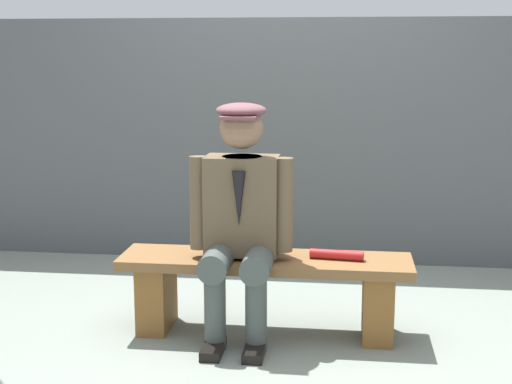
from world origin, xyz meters
TOP-DOWN VIEW (x-y plane):
  - ground_plane at (0.00, 0.00)m, footprint 30.00×30.00m
  - bench at (0.00, 0.00)m, footprint 1.55×0.38m
  - seated_man at (0.12, 0.06)m, footprint 0.55×0.54m
  - rolled_magazine at (-0.38, -0.00)m, footprint 0.28×0.08m
  - stadium_wall at (0.00, -1.50)m, footprint 12.00×0.24m

SIDE VIEW (x-z plane):
  - ground_plane at x=0.00m, z-range 0.00..0.00m
  - bench at x=0.00m, z-range 0.07..0.49m
  - rolled_magazine at x=-0.38m, z-range 0.42..0.47m
  - seated_man at x=0.12m, z-range 0.05..1.29m
  - stadium_wall at x=0.00m, z-range 0.00..1.72m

